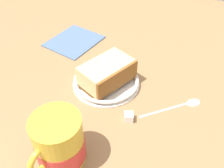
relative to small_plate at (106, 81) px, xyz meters
The scene contains 7 objects.
ground_plane 4.68cm from the small_plate, ahead, with size 112.66×112.66×3.19cm, color #936D47.
small_plate is the anchor object (origin of this frame).
cake_slice 2.44cm from the small_plate, 60.47° to the left, with size 12.96×11.49×4.77cm.
tea_mug 19.42cm from the small_plate, ahead, with size 10.14×7.85×9.08cm.
teaspoon 16.68cm from the small_plate, 84.57° to the left, with size 9.12×11.55×0.80cm.
folded_napkin 19.19cm from the small_plate, 135.10° to the right, with size 13.07×11.53×0.60cm, color slate.
sugar_cube 10.91cm from the small_plate, 40.70° to the left, with size 1.64×1.64×1.64cm, color white.
Camera 1 is at (33.96, 13.65, 36.45)cm, focal length 39.89 mm.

